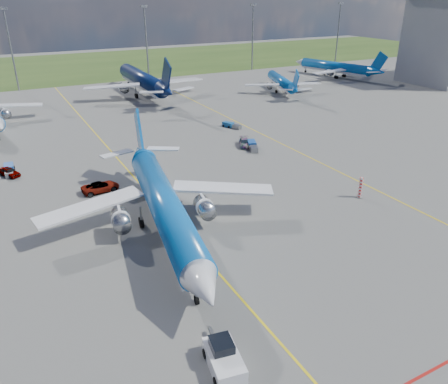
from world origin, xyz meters
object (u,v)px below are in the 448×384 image
pushback_tug (224,358)px  baggage_tug_e (231,125)px  main_airliner (166,233)px  baggage_tug_w (252,146)px  bg_jet_ene (334,77)px  service_car_a (9,172)px  warning_post (360,188)px  bg_jet_n (144,95)px  baggage_tug_c (9,170)px  service_car_c (244,143)px  bg_jet_ne (281,91)px  service_car_b (100,187)px

pushback_tug → baggage_tug_e: (32.01, 57.15, -0.38)m
main_airliner → baggage_tug_w: main_airliner is taller
bg_jet_ene → baggage_tug_e: bearing=17.0°
service_car_a → baggage_tug_e: size_ratio=0.91×
pushback_tug → warning_post: bearing=39.8°
bg_jet_n → baggage_tug_w: bearing=94.6°
bg_jet_n → pushback_tug: size_ratio=7.39×
main_airliner → baggage_tug_c: main_airliner is taller
warning_post → bg_jet_ene: bg_jet_ene is taller
service_car_c → bg_jet_ene: bearing=63.7°
main_airliner → service_car_a: bearing=127.6°
bg_jet_ne → pushback_tug: bearing=72.2°
bg_jet_ne → pushback_tug: 104.16m
baggage_tug_c → baggage_tug_e: (43.84, 5.87, -0.05)m
bg_jet_ene → baggage_tug_w: (-63.33, -50.74, 0.54)m
baggage_tug_w → baggage_tug_c: baggage_tug_w is taller
bg_jet_n → service_car_a: bg_jet_n is taller
bg_jet_ene → service_car_a: (-104.14, -44.19, 0.71)m
bg_jet_n → baggage_tug_w: (3.12, -53.89, 0.54)m
bg_jet_ene → main_airliner: bearing=24.8°
service_car_b → baggage_tug_e: service_car_b is taller
bg_jet_ene → main_airliner: main_airliner is taller
bg_jet_ene → warning_post: bearing=36.8°
bg_jet_ene → service_car_b: 108.84m
main_airliner → service_car_a: size_ratio=9.90×
bg_jet_ne → baggage_tug_e: bearing=59.4°
bg_jet_ne → baggage_tug_w: 52.29m
warning_post → baggage_tug_e: warning_post is taller
baggage_tug_c → baggage_tug_e: 44.23m
warning_post → baggage_tug_c: 54.41m
bg_jet_ne → main_airliner: bearing=65.4°
bg_jet_ne → service_car_b: size_ratio=5.80×
bg_jet_ne → baggage_tug_w: bg_jet_ne is taller
bg_jet_ne → bg_jet_ene: bearing=-140.3°
main_airliner → pushback_tug: 21.63m
service_car_b → baggage_tug_c: (-11.25, 14.11, -0.23)m
bg_jet_ne → baggage_tug_w: bearing=68.8°
bg_jet_ne → service_car_a: size_ratio=7.48×
pushback_tug → service_car_a: 51.25m
bg_jet_ene → service_car_b: bg_jet_ene is taller
bg_jet_ne → service_car_c: bearing=67.0°
bg_jet_ene → service_car_c: bg_jet_ene is taller
service_car_a → baggage_tug_c: service_car_a is taller
bg_jet_ene → service_car_a: 113.12m
pushback_tug → bg_jet_ene: bearing=55.3°
pushback_tug → service_car_a: (-11.91, 49.84, -0.14)m
bg_jet_ene → pushback_tug: bearing=31.1°
baggage_tug_w → baggage_tug_e: (3.12, 13.86, -0.07)m
warning_post → baggage_tug_e: (0.71, 39.03, -1.03)m
main_airliner → warning_post: bearing=2.7°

